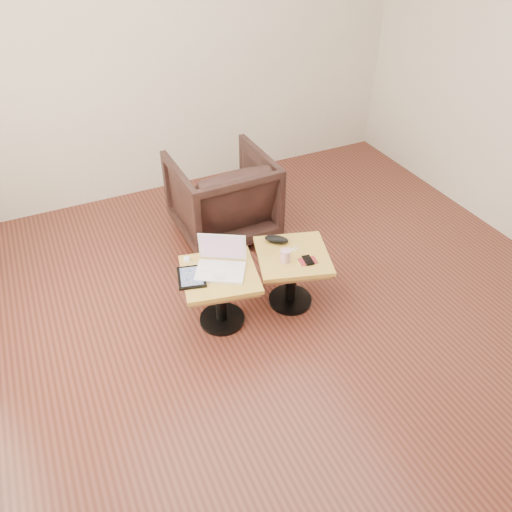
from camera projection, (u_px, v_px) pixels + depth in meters
name	position (u px, v px, depth m)	size (l,w,h in m)	color
room_shell	(298.00, 148.00, 2.79)	(4.52, 4.52, 2.71)	#441E16
side_table_left	(220.00, 285.00, 3.40)	(0.59, 0.59, 0.45)	black
side_table_right	(292.00, 266.00, 3.56)	(0.62, 0.62, 0.45)	black
laptop	(221.00, 263.00, 3.34)	(0.40, 0.38, 0.23)	white
tablet	(192.00, 277.00, 3.29)	(0.23, 0.27, 0.02)	black
charging_adapter	(187.00, 259.00, 3.43)	(0.04, 0.04, 0.02)	white
glasses_case	(277.00, 239.00, 3.59)	(0.18, 0.08, 0.05)	black
striped_cup	(285.00, 256.00, 3.40)	(0.07, 0.07, 0.09)	#CD5780
earbuds_tangle	(293.00, 249.00, 3.53)	(0.07, 0.06, 0.01)	white
phone_on_sleeve	(308.00, 260.00, 3.43)	(0.13, 0.11, 0.01)	maroon
armchair	(222.00, 196.00, 4.27)	(0.79, 0.81, 0.74)	#311A18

